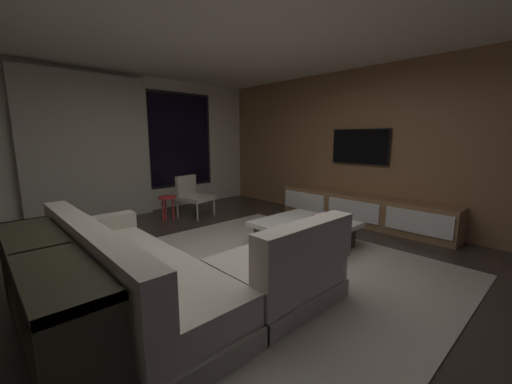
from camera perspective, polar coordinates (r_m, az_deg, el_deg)
floor at (r=3.60m, az=-2.30°, el=-14.66°), size 9.20×9.20×0.00m
back_wall_with_window at (r=6.44m, az=-24.65°, el=7.75°), size 6.60×0.30×2.70m
media_wall at (r=5.75m, az=21.51°, el=7.85°), size 0.12×7.80×2.70m
ceiling at (r=3.48m, az=-2.66°, el=30.16°), size 8.20×8.20×0.00m
area_rug at (r=3.75m, az=2.89°, el=-13.50°), size 3.20×3.80×0.01m
sectional_couch at (r=2.95m, az=-15.26°, el=-14.62°), size 1.98×2.50×0.82m
coffee_table at (r=4.33m, az=9.02°, el=-7.75°), size 1.16×1.16×0.36m
book_stack_on_coffee_table at (r=4.31m, az=12.42°, el=-4.75°), size 0.28×0.20×0.11m
accent_chair_near_window at (r=6.03m, az=-11.80°, el=-0.34°), size 0.67×0.68×0.78m
side_stool at (r=5.75m, az=-16.19°, el=-1.65°), size 0.32×0.32×0.46m
media_console at (r=5.66m, az=19.06°, el=-3.26°), size 0.46×3.10×0.52m
mounted_tv at (r=5.77m, az=18.79°, el=8.02°), size 0.05×1.07×0.62m
console_table_behind_couch at (r=2.77m, az=-34.28°, el=-14.88°), size 0.40×2.10×0.74m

